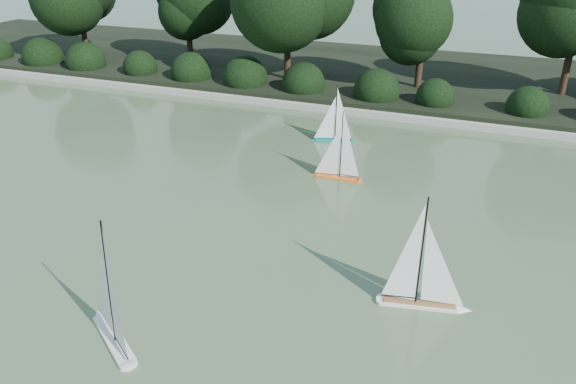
{
  "coord_description": "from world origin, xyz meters",
  "views": [
    {
      "loc": [
        3.34,
        -5.44,
        4.81
      ],
      "look_at": [
        0.29,
        2.45,
        0.7
      ],
      "focal_mm": 35.0,
      "sensor_mm": 36.0,
      "label": 1
    }
  ],
  "objects_px": {
    "sailboat_orange": "(334,167)",
    "sailboat_white_b": "(428,290)",
    "sailboat_teal": "(330,132)",
    "sailboat_white_a": "(109,318)"
  },
  "relations": [
    {
      "from": "sailboat_teal",
      "to": "sailboat_white_a",
      "type": "bearing_deg",
      "value": -93.73
    },
    {
      "from": "sailboat_white_b",
      "to": "sailboat_orange",
      "type": "xyz_separation_m",
      "value": [
        -2.45,
        3.65,
        -0.04
      ]
    },
    {
      "from": "sailboat_white_b",
      "to": "sailboat_teal",
      "type": "bearing_deg",
      "value": 119.1
    },
    {
      "from": "sailboat_teal",
      "to": "sailboat_white_b",
      "type": "bearing_deg",
      "value": -60.9
    },
    {
      "from": "sailboat_white_b",
      "to": "sailboat_orange",
      "type": "distance_m",
      "value": 4.4
    },
    {
      "from": "sailboat_white_a",
      "to": "sailboat_orange",
      "type": "height_order",
      "value": "sailboat_white_a"
    },
    {
      "from": "sailboat_white_b",
      "to": "sailboat_teal",
      "type": "distance_m",
      "value": 6.5
    },
    {
      "from": "sailboat_white_a",
      "to": "sailboat_white_b",
      "type": "bearing_deg",
      "value": 29.75
    },
    {
      "from": "sailboat_orange",
      "to": "sailboat_white_b",
      "type": "bearing_deg",
      "value": -56.12
    },
    {
      "from": "sailboat_white_b",
      "to": "sailboat_orange",
      "type": "bearing_deg",
      "value": 123.88
    }
  ]
}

